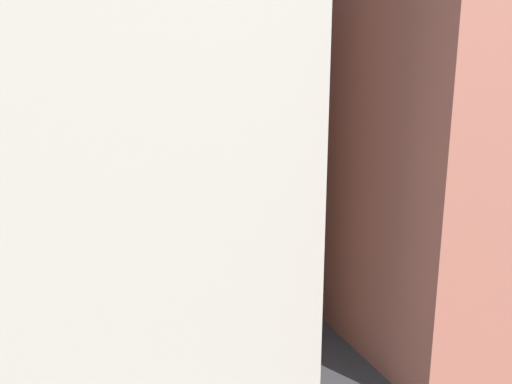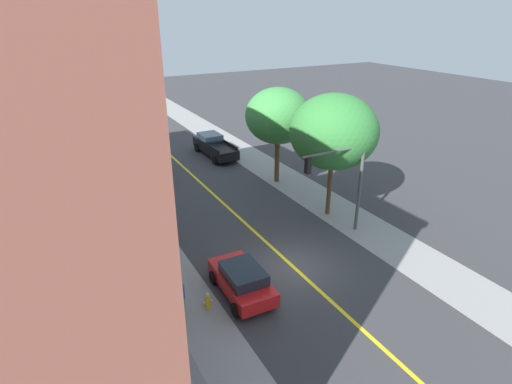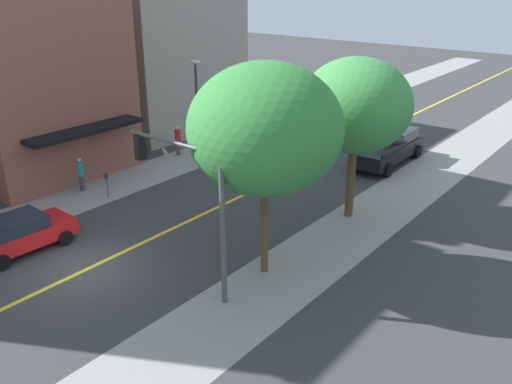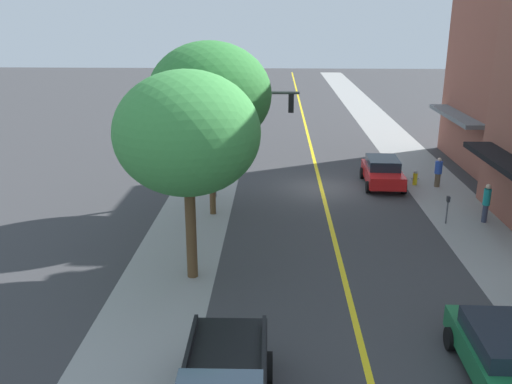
{
  "view_description": "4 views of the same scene",
  "coord_description": "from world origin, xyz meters",
  "px_view_note": "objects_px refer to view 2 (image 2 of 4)",
  "views": [
    {
      "loc": [
        -24.45,
        15.56,
        5.96
      ],
      "look_at": [
        -0.52,
        6.7,
        1.51
      ],
      "focal_mm": 27.35,
      "sensor_mm": 36.0,
      "label": 1
    },
    {
      "loc": [
        -10.45,
        -15.02,
        12.38
      ],
      "look_at": [
        1.31,
        6.52,
        1.52
      ],
      "focal_mm": 28.77,
      "sensor_mm": 36.0,
      "label": 2
    },
    {
      "loc": [
        16.53,
        -10.45,
        10.73
      ],
      "look_at": [
        2.73,
        7.08,
        1.64
      ],
      "focal_mm": 38.49,
      "sensor_mm": 36.0,
      "label": 3
    },
    {
      "loc": [
        2.5,
        28.32,
        8.96
      ],
      "look_at": [
        3.29,
        7.15,
        2.07
      ],
      "focal_mm": 38.29,
      "sensor_mm": 36.0,
      "label": 4
    }
  ],
  "objects_px": {
    "pedestrian_red_shirt": "(104,195)",
    "traffic_light_mast": "(343,175)",
    "green_sedan_left_curb": "(147,168)",
    "small_dog": "(105,209)",
    "street_tree_right_corner": "(278,116)",
    "pedestrian_blue_shirt": "(181,297)",
    "red_sedan_left_curb": "(242,280)",
    "parking_meter": "(167,234)",
    "black_pickup_truck": "(214,146)",
    "gold_sedan_left_curb": "(125,144)",
    "street_lamp": "(125,152)",
    "pedestrian_teal_shirt": "(136,243)",
    "street_tree_left_near": "(334,132)",
    "fire_hydrant": "(208,300)"
  },
  "relations": [
    {
      "from": "red_sedan_left_curb",
      "to": "pedestrian_red_shirt",
      "type": "bearing_deg",
      "value": 19.21
    },
    {
      "from": "street_tree_right_corner",
      "to": "pedestrian_blue_shirt",
      "type": "relative_size",
      "value": 4.49
    },
    {
      "from": "street_tree_right_corner",
      "to": "traffic_light_mast",
      "type": "relative_size",
      "value": 1.27
    },
    {
      "from": "fire_hydrant",
      "to": "traffic_light_mast",
      "type": "bearing_deg",
      "value": 14.68
    },
    {
      "from": "pedestrian_red_shirt",
      "to": "parking_meter",
      "type": "bearing_deg",
      "value": 158.44
    },
    {
      "from": "parking_meter",
      "to": "red_sedan_left_curb",
      "type": "height_order",
      "value": "red_sedan_left_curb"
    },
    {
      "from": "red_sedan_left_curb",
      "to": "green_sedan_left_curb",
      "type": "bearing_deg",
      "value": 1.72
    },
    {
      "from": "gold_sedan_left_curb",
      "to": "street_lamp",
      "type": "bearing_deg",
      "value": 168.46
    },
    {
      "from": "fire_hydrant",
      "to": "pedestrian_teal_shirt",
      "type": "bearing_deg",
      "value": 107.35
    },
    {
      "from": "pedestrian_blue_shirt",
      "to": "black_pickup_truck",
      "type": "bearing_deg",
      "value": -153.71
    },
    {
      "from": "parking_meter",
      "to": "pedestrian_teal_shirt",
      "type": "distance_m",
      "value": 1.8
    },
    {
      "from": "green_sedan_left_curb",
      "to": "black_pickup_truck",
      "type": "bearing_deg",
      "value": -69.43
    },
    {
      "from": "street_tree_left_near",
      "to": "red_sedan_left_curb",
      "type": "bearing_deg",
      "value": -151.24
    },
    {
      "from": "red_sedan_left_curb",
      "to": "pedestrian_red_shirt",
      "type": "xyz_separation_m",
      "value": [
        -3.99,
        12.79,
        0.18
      ]
    },
    {
      "from": "traffic_light_mast",
      "to": "pedestrian_teal_shirt",
      "type": "height_order",
      "value": "traffic_light_mast"
    },
    {
      "from": "street_tree_right_corner",
      "to": "gold_sedan_left_curb",
      "type": "bearing_deg",
      "value": 123.93
    },
    {
      "from": "fire_hydrant",
      "to": "parking_meter",
      "type": "xyz_separation_m",
      "value": [
        0.01,
        5.91,
        0.44
      ]
    },
    {
      "from": "traffic_light_mast",
      "to": "green_sedan_left_curb",
      "type": "height_order",
      "value": "traffic_light_mast"
    },
    {
      "from": "traffic_light_mast",
      "to": "black_pickup_truck",
      "type": "relative_size",
      "value": 0.93
    },
    {
      "from": "traffic_light_mast",
      "to": "small_dog",
      "type": "height_order",
      "value": "traffic_light_mast"
    },
    {
      "from": "pedestrian_teal_shirt",
      "to": "small_dog",
      "type": "height_order",
      "value": "pedestrian_teal_shirt"
    },
    {
      "from": "black_pickup_truck",
      "to": "pedestrian_teal_shirt",
      "type": "distance_m",
      "value": 17.55
    },
    {
      "from": "traffic_light_mast",
      "to": "parking_meter",
      "type": "bearing_deg",
      "value": -19.84
    },
    {
      "from": "pedestrian_teal_shirt",
      "to": "red_sedan_left_curb",
      "type": "bearing_deg",
      "value": -71.7
    },
    {
      "from": "green_sedan_left_curb",
      "to": "black_pickup_truck",
      "type": "relative_size",
      "value": 0.74
    },
    {
      "from": "black_pickup_truck",
      "to": "pedestrian_blue_shirt",
      "type": "bearing_deg",
      "value": 151.97
    },
    {
      "from": "red_sedan_left_curb",
      "to": "pedestrian_teal_shirt",
      "type": "xyz_separation_m",
      "value": [
        -3.62,
        5.48,
        0.18
      ]
    },
    {
      "from": "fire_hydrant",
      "to": "street_lamp",
      "type": "bearing_deg",
      "value": 91.76
    },
    {
      "from": "pedestrian_red_shirt",
      "to": "traffic_light_mast",
      "type": "bearing_deg",
      "value": -170.48
    },
    {
      "from": "street_tree_right_corner",
      "to": "pedestrian_red_shirt",
      "type": "distance_m",
      "value": 13.55
    },
    {
      "from": "street_tree_right_corner",
      "to": "pedestrian_red_shirt",
      "type": "height_order",
      "value": "street_tree_right_corner"
    },
    {
      "from": "parking_meter",
      "to": "traffic_light_mast",
      "type": "height_order",
      "value": "traffic_light_mast"
    },
    {
      "from": "green_sedan_left_curb",
      "to": "pedestrian_red_shirt",
      "type": "bearing_deg",
      "value": 137.34
    },
    {
      "from": "street_tree_left_near",
      "to": "red_sedan_left_curb",
      "type": "relative_size",
      "value": 1.9
    },
    {
      "from": "parking_meter",
      "to": "pedestrian_blue_shirt",
      "type": "bearing_deg",
      "value": -101.51
    },
    {
      "from": "pedestrian_red_shirt",
      "to": "small_dog",
      "type": "distance_m",
      "value": 1.14
    },
    {
      "from": "pedestrian_red_shirt",
      "to": "green_sedan_left_curb",
      "type": "bearing_deg",
      "value": -82.14
    },
    {
      "from": "small_dog",
      "to": "pedestrian_teal_shirt",
      "type": "bearing_deg",
      "value": 122.74
    },
    {
      "from": "black_pickup_truck",
      "to": "small_dog",
      "type": "xyz_separation_m",
      "value": [
        -11.19,
        -7.61,
        -0.59
      ]
    },
    {
      "from": "pedestrian_blue_shirt",
      "to": "street_tree_left_near",
      "type": "bearing_deg",
      "value": 165.33
    },
    {
      "from": "parking_meter",
      "to": "green_sedan_left_curb",
      "type": "xyz_separation_m",
      "value": [
        1.89,
        11.29,
        -0.1
      ]
    },
    {
      "from": "street_lamp",
      "to": "traffic_light_mast",
      "type": "bearing_deg",
      "value": -46.68
    },
    {
      "from": "traffic_light_mast",
      "to": "small_dog",
      "type": "xyz_separation_m",
      "value": [
        -11.88,
        9.56,
        -3.5
      ]
    },
    {
      "from": "red_sedan_left_curb",
      "to": "pedestrian_blue_shirt",
      "type": "distance_m",
      "value": 2.99
    },
    {
      "from": "gold_sedan_left_curb",
      "to": "pedestrian_teal_shirt",
      "type": "relative_size",
      "value": 2.46
    },
    {
      "from": "pedestrian_red_shirt",
      "to": "street_tree_right_corner",
      "type": "bearing_deg",
      "value": -134.89
    },
    {
      "from": "green_sedan_left_curb",
      "to": "pedestrian_blue_shirt",
      "type": "xyz_separation_m",
      "value": [
        -3.04,
        -16.91,
        0.09
      ]
    },
    {
      "from": "fire_hydrant",
      "to": "black_pickup_truck",
      "type": "bearing_deg",
      "value": 65.85
    },
    {
      "from": "street_tree_left_near",
      "to": "parking_meter",
      "type": "relative_size",
      "value": 6.15
    },
    {
      "from": "green_sedan_left_curb",
      "to": "small_dog",
      "type": "xyz_separation_m",
      "value": [
        -4.28,
        -5.16,
        -0.41
      ]
    }
  ]
}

